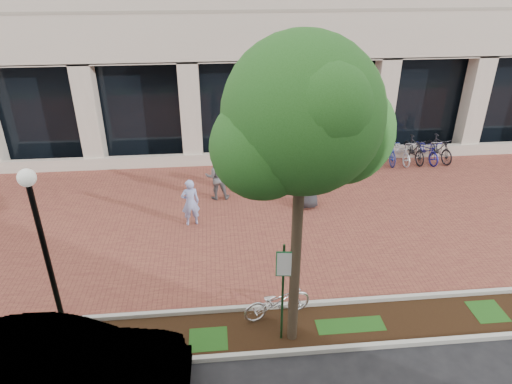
{
  "coord_description": "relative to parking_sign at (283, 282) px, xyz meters",
  "views": [
    {
      "loc": [
        -1.12,
        -13.13,
        7.7
      ],
      "look_at": [
        0.09,
        -0.8,
        1.34
      ],
      "focal_mm": 32.0,
      "sensor_mm": 36.0,
      "label": 1
    }
  ],
  "objects": [
    {
      "name": "lamppost",
      "position": [
        -4.95,
        0.73,
        0.72
      ],
      "size": [
        0.36,
        0.36,
        4.11
      ],
      "color": "black",
      "rests_on": "ground"
    },
    {
      "name": "planting_strip",
      "position": [
        -0.21,
        0.27,
        -1.6
      ],
      "size": [
        40.0,
        1.5,
        0.01
      ],
      "primitive_type": "cube",
      "color": "black",
      "rests_on": "ground"
    },
    {
      "name": "pedestrian_right",
      "position": [
        1.8,
        6.04,
        -0.63
      ],
      "size": [
        1.02,
        0.74,
        1.95
      ],
      "primitive_type": "imported",
      "rotation": [
        0.0,
        0.0,
        3.27
      ],
      "color": "#26272B",
      "rests_on": "ground"
    },
    {
      "name": "pedestrian_left",
      "position": [
        -2.16,
        5.26,
        -0.81
      ],
      "size": [
        0.65,
        0.49,
        1.6
      ],
      "primitive_type": "imported",
      "rotation": [
        0.0,
        0.0,
        3.33
      ],
      "color": "#919ED8",
      "rests_on": "ground"
    },
    {
      "name": "pedestrian_mid",
      "position": [
        -1.27,
        6.99,
        -0.74
      ],
      "size": [
        0.86,
        0.68,
        1.73
      ],
      "primitive_type": "imported",
      "rotation": [
        0.0,
        0.0,
        3.17
      ],
      "color": "#5E5F63",
      "rests_on": "ground"
    },
    {
      "name": "locked_bicycle",
      "position": [
        0.01,
        0.75,
        -1.17
      ],
      "size": [
        1.77,
        0.99,
        0.88
      ],
      "primitive_type": "imported",
      "rotation": [
        0.0,
        0.0,
        1.83
      ],
      "color": "silver",
      "rests_on": "ground"
    },
    {
      "name": "parking_sign",
      "position": [
        0.0,
        0.0,
        0.0
      ],
      "size": [
        0.34,
        0.07,
        2.54
      ],
      "rotation": [
        0.0,
        0.0,
        -0.12
      ],
      "color": "#143919",
      "rests_on": "ground"
    },
    {
      "name": "bollard",
      "position": [
        3.04,
        8.89,
        -1.16
      ],
      "size": [
        0.12,
        0.12,
        0.89
      ],
      "color": "#B2B2B7",
      "rests_on": "ground"
    },
    {
      "name": "bike_rack_cluster",
      "position": [
        6.75,
        9.56,
        -1.09
      ],
      "size": [
        3.56,
        1.94,
        1.09
      ],
      "rotation": [
        0.0,
        0.0,
        0.03
      ],
      "color": "black",
      "rests_on": "ground"
    },
    {
      "name": "curb_street_side",
      "position": [
        -0.21,
        -0.48,
        -1.55
      ],
      "size": [
        40.0,
        0.12,
        0.12
      ],
      "primitive_type": "cube",
      "color": "#B5B5AB",
      "rests_on": "ground"
    },
    {
      "name": "street_tree",
      "position": [
        0.29,
        0.04,
        3.46
      ],
      "size": [
        3.48,
        2.9,
        6.71
      ],
      "color": "#493A29",
      "rests_on": "ground"
    },
    {
      "name": "ground",
      "position": [
        -0.21,
        5.52,
        -1.61
      ],
      "size": [
        120.0,
        120.0,
        0.0
      ],
      "primitive_type": "plane",
      "color": "black",
      "rests_on": "ground"
    },
    {
      "name": "curb_plaza_side",
      "position": [
        -0.21,
        1.02,
        -1.55
      ],
      "size": [
        40.0,
        0.12,
        0.12
      ],
      "primitive_type": "cube",
      "color": "#B5B5AB",
      "rests_on": "ground"
    },
    {
      "name": "brick_plaza",
      "position": [
        -0.21,
        5.52,
        -1.6
      ],
      "size": [
        40.0,
        9.0,
        0.01
      ],
      "primitive_type": "cube",
      "color": "brown",
      "rests_on": "ground"
    },
    {
      "name": "sedan_near_curb",
      "position": [
        -4.45,
        -1.32,
        -0.8
      ],
      "size": [
        4.95,
        1.87,
        1.61
      ],
      "primitive_type": "imported",
      "rotation": [
        0.0,
        0.0,
        1.54
      ],
      "color": "#ADACB1",
      "rests_on": "ground"
    }
  ]
}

